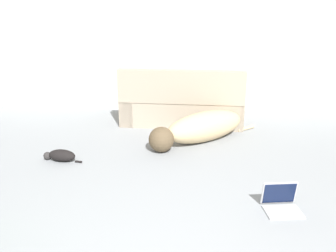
{
  "coord_description": "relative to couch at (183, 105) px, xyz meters",
  "views": [
    {
      "loc": [
        0.3,
        -1.53,
        1.76
      ],
      "look_at": [
        0.06,
        1.96,
        0.58
      ],
      "focal_mm": 40.0,
      "sensor_mm": 36.0,
      "label": 1
    }
  ],
  "objects": [
    {
      "name": "couch",
      "position": [
        0.0,
        0.0,
        0.0
      ],
      "size": [
        1.82,
        1.0,
        0.85
      ],
      "rotation": [
        0.0,
        0.0,
        3.09
      ],
      "color": "tan",
      "rests_on": "ground_plane"
    },
    {
      "name": "laptop_open",
      "position": [
        0.95,
        -2.46,
        -0.18
      ],
      "size": [
        0.35,
        0.31,
        0.23
      ],
      "rotation": [
        0.0,
        0.0,
        0.15
      ],
      "color": "#B7B7BC",
      "rests_on": "ground_plane"
    },
    {
      "name": "cat",
      "position": [
        -1.35,
        -1.58,
        -0.19
      ],
      "size": [
        0.48,
        0.21,
        0.14
      ],
      "rotation": [
        0.0,
        0.0,
        2.98
      ],
      "color": "black",
      "rests_on": "ground_plane"
    },
    {
      "name": "dog",
      "position": [
        0.25,
        -0.85,
        -0.07
      ],
      "size": [
        1.48,
        1.2,
        0.39
      ],
      "rotation": [
        0.0,
        0.0,
        3.8
      ],
      "color": "tan",
      "rests_on": "ground_plane"
    },
    {
      "name": "wall_back",
      "position": [
        -0.14,
        0.64,
        0.95
      ],
      "size": [
        7.17,
        0.06,
        2.42
      ],
      "color": "beige",
      "rests_on": "ground_plane"
    }
  ]
}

